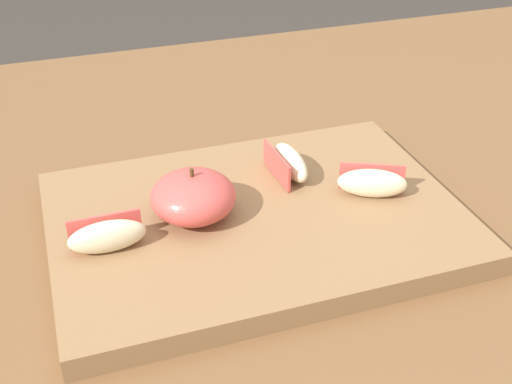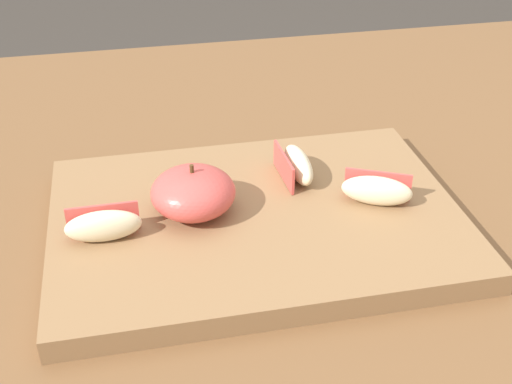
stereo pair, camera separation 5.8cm
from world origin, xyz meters
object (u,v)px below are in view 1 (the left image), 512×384
at_px(cutting_board, 256,221).
at_px(apple_half_skin_up, 193,196).
at_px(apple_wedge_left, 287,163).
at_px(apple_wedge_near_knife, 372,183).
at_px(apple_wedge_right, 107,236).

bearing_deg(cutting_board, apple_half_skin_up, 169.35).
bearing_deg(apple_wedge_left, apple_half_skin_up, -159.28).
bearing_deg(apple_wedge_near_knife, cutting_board, 174.96).
bearing_deg(cutting_board, apple_wedge_left, 45.69).
xyz_separation_m(apple_half_skin_up, apple_wedge_left, (0.10, 0.04, -0.01)).
distance_m(apple_half_skin_up, apple_wedge_right, 0.08).
distance_m(apple_half_skin_up, apple_wedge_near_knife, 0.16).
bearing_deg(apple_wedge_right, apple_half_skin_up, 17.66).
bearing_deg(apple_wedge_right, cutting_board, 6.36).
bearing_deg(apple_wedge_left, cutting_board, -134.31).
xyz_separation_m(apple_half_skin_up, apple_wedge_right, (-0.08, -0.02, -0.01)).
distance_m(cutting_board, apple_wedge_near_knife, 0.11).
height_order(apple_wedge_right, apple_wedge_near_knife, same).
xyz_separation_m(cutting_board, apple_half_skin_up, (-0.05, 0.01, 0.03)).
distance_m(apple_wedge_right, apple_wedge_near_knife, 0.24).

